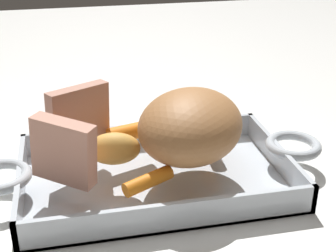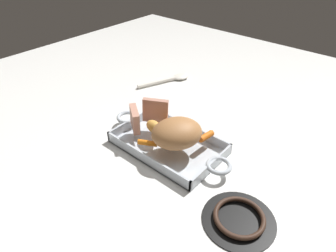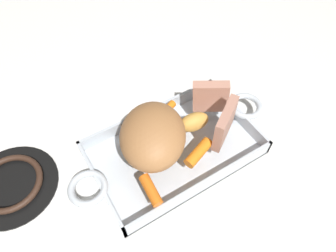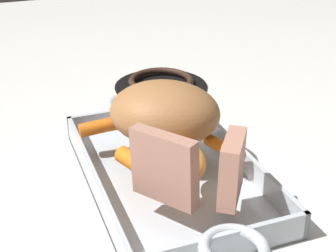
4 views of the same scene
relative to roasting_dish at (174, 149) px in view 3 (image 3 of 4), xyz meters
The scene contains 10 objects.
ground_plane 0.01m from the roasting_dish, ahead, with size 2.19×2.19×0.00m, color white.
roasting_dish is the anchor object (origin of this frame).
pork_roast 0.08m from the roasting_dish, 12.64° to the right, with size 0.15×0.12×0.08m, color #AA7141.
roast_slice_thin 0.12m from the roasting_dish, 156.02° to the left, with size 0.02×0.08×0.08m, color tan.
roast_slice_thick 0.13m from the roasting_dish, 162.80° to the right, with size 0.02×0.07×0.07m, color tan.
baby_carrot_long 0.12m from the roasting_dish, 36.89° to the left, with size 0.02×0.02×0.06m, color orange.
baby_carrot_northwest 0.07m from the roasting_dish, 113.08° to the left, with size 0.02×0.02×0.06m, color orange.
baby_carrot_center_left 0.08m from the roasting_dish, 107.07° to the right, with size 0.02×0.02×0.06m, color orange.
potato_whole 0.07m from the roasting_dish, behind, with size 0.06×0.03×0.04m, color gold.
stove_burner_rear 0.32m from the roasting_dish, 17.91° to the right, with size 0.17×0.17×0.02m.
Camera 3 is at (0.18, 0.27, 0.53)m, focal length 32.55 mm.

